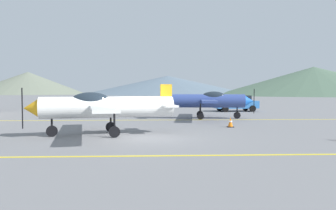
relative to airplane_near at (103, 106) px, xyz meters
name	(u,v)px	position (x,y,z in m)	size (l,w,h in m)	color
ground_plane	(146,137)	(2.09, -0.88, -1.38)	(400.00, 400.00, 0.00)	slate
apron_line_near	(143,156)	(2.09, -5.08, -1.37)	(80.00, 0.16, 0.01)	yellow
apron_line_far	(149,120)	(2.09, 7.61, -1.37)	(80.00, 0.16, 0.01)	yellow
airplane_near	(103,106)	(0.00, 0.00, 0.00)	(7.16, 8.15, 2.45)	white
airplane_mid	(206,100)	(6.42, 8.77, 0.00)	(7.14, 8.19, 2.45)	#33478C
car_sedan	(236,103)	(10.82, 16.95, -0.53)	(4.47, 2.39, 1.62)	#3372BF
traffic_cone_side	(230,122)	(6.90, 2.97, -1.09)	(0.36, 0.36, 0.59)	black
hill_left	(28,83)	(-62.27, 154.18, 4.39)	(58.95, 58.95, 11.53)	slate
hill_centerleft	(168,85)	(9.41, 148.85, 3.33)	(85.48, 85.48, 9.41)	slate
hill_centerright	(313,81)	(69.62, 117.94, 4.61)	(82.63, 82.63, 11.97)	#4C6651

